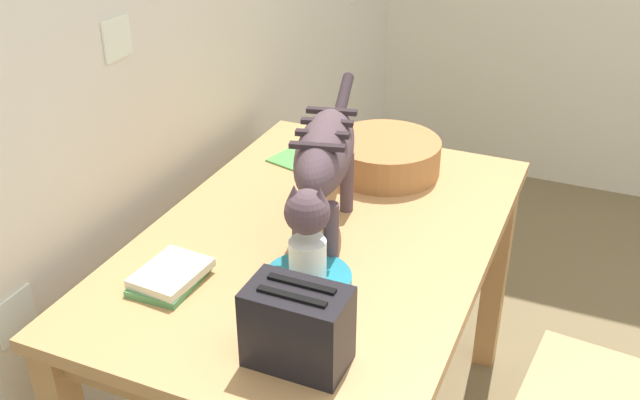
{
  "coord_description": "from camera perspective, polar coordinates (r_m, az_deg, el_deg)",
  "views": [
    {
      "loc": [
        -1.35,
        0.65,
        1.75
      ],
      "look_at": [
        0.13,
        1.29,
        0.86
      ],
      "focal_mm": 41.32,
      "sensor_mm": 36.0,
      "label": 1
    }
  ],
  "objects": [
    {
      "name": "toaster",
      "position": [
        1.45,
        -1.76,
        -9.79
      ],
      "size": [
        0.12,
        0.2,
        0.18
      ],
      "color": "black",
      "rests_on": "dining_table"
    },
    {
      "name": "book_stack",
      "position": [
        1.74,
        -11.53,
        -5.81
      ],
      "size": [
        0.18,
        0.14,
        0.04
      ],
      "color": "#4F9458",
      "rests_on": "dining_table"
    },
    {
      "name": "coffee_mug",
      "position": [
        1.65,
        -0.91,
        -4.46
      ],
      "size": [
        0.13,
        0.08,
        0.09
      ],
      "color": "white",
      "rests_on": "saucer_bowl"
    },
    {
      "name": "wall_rear",
      "position": [
        1.89,
        -18.3,
        12.14
      ],
      "size": [
        5.05,
        0.11,
        2.5
      ],
      "color": "silver",
      "rests_on": "ground_plane"
    },
    {
      "name": "dining_table",
      "position": [
        1.94,
        -0.0,
        -4.98
      ],
      "size": [
        1.28,
        0.85,
        0.76
      ],
      "color": "tan",
      "rests_on": "ground_plane"
    },
    {
      "name": "saucer_bowl",
      "position": [
        1.68,
        -0.95,
        -6.38
      ],
      "size": [
        0.2,
        0.2,
        0.04
      ],
      "primitive_type": "cylinder",
      "color": "teal",
      "rests_on": "dining_table"
    },
    {
      "name": "cat",
      "position": [
        1.76,
        0.29,
        3.15
      ],
      "size": [
        0.69,
        0.23,
        0.32
      ],
      "rotation": [
        0.0,
        0.0,
        1.81
      ],
      "color": "#533F47",
      "rests_on": "dining_table"
    },
    {
      "name": "magazine",
      "position": [
        2.3,
        -0.12,
        3.39
      ],
      "size": [
        0.3,
        0.28,
        0.01
      ],
      "primitive_type": "cube",
      "rotation": [
        0.0,
        0.0,
        -0.26
      ],
      "color": "#519F4B",
      "rests_on": "dining_table"
    },
    {
      "name": "wicker_basket",
      "position": [
        2.19,
        5.08,
        3.45
      ],
      "size": [
        0.33,
        0.33,
        0.1
      ],
      "color": "#B07542",
      "rests_on": "dining_table"
    }
  ]
}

